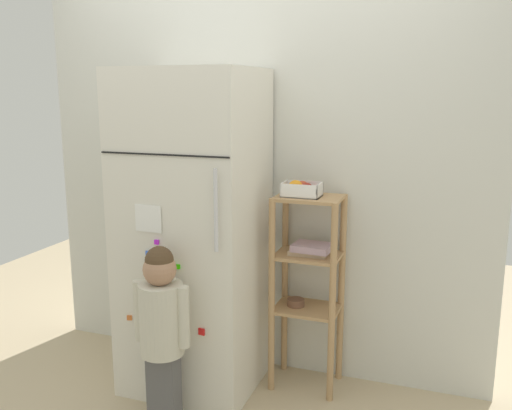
% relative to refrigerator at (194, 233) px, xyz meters
% --- Properties ---
extents(ground_plane, '(6.00, 6.00, 0.00)m').
position_rel_refrigerator_xyz_m(ground_plane, '(0.26, -0.02, -0.89)').
color(ground_plane, tan).
extents(kitchen_wall_back, '(2.75, 0.03, 2.29)m').
position_rel_refrigerator_xyz_m(kitchen_wall_back, '(0.26, 0.35, 0.25)').
color(kitchen_wall_back, silver).
rests_on(kitchen_wall_back, ground).
extents(refrigerator, '(0.72, 0.67, 1.79)m').
position_rel_refrigerator_xyz_m(refrigerator, '(0.00, 0.00, 0.00)').
color(refrigerator, silver).
rests_on(refrigerator, ground).
extents(child_standing, '(0.30, 0.22, 0.94)m').
position_rel_refrigerator_xyz_m(child_standing, '(0.03, -0.44, -0.33)').
color(child_standing, '#595859').
rests_on(child_standing, ground).
extents(pantry_shelf_unit, '(0.37, 0.29, 1.11)m').
position_rel_refrigerator_xyz_m(pantry_shelf_unit, '(0.61, 0.17, -0.21)').
color(pantry_shelf_unit, tan).
rests_on(pantry_shelf_unit, ground).
extents(fruit_bin, '(0.20, 0.14, 0.09)m').
position_rel_refrigerator_xyz_m(fruit_bin, '(0.57, 0.15, 0.26)').
color(fruit_bin, white).
rests_on(fruit_bin, pantry_shelf_unit).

